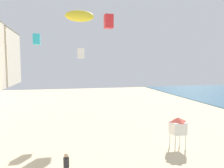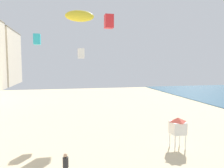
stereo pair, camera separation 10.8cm
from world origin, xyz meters
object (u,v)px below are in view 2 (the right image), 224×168
Objects in this scene: lifeguard_stand at (178,126)px; kite_red_box at (109,21)px; kite_yellow_parafoil at (80,16)px; kite_flyer at (66,165)px; kite_white_box at (81,53)px; kite_cyan_box at (37,39)px.

kite_red_box reaches higher than lifeguard_stand.
lifeguard_stand is at bearing -29.42° from kite_yellow_parafoil.
lifeguard_stand is at bearing -133.63° from kite_flyer.
kite_yellow_parafoil is at bearing 150.74° from lifeguard_stand.
kite_flyer is at bearing -160.72° from lifeguard_stand.
kite_white_box reaches higher than kite_flyer.
kite_flyer is at bearing -101.45° from kite_yellow_parafoil.
kite_flyer is 1.51× the size of kite_white_box.
kite_yellow_parafoil reaches higher than kite_cyan_box.
lifeguard_stand is 1.00× the size of kite_yellow_parafoil.
kite_red_box is at bearing 35.92° from kite_white_box.
kite_yellow_parafoil is (-4.10, -6.98, -0.99)m from kite_red_box.
kite_flyer is 9.51m from lifeguard_stand.
lifeguard_stand is at bearing -50.55° from kite_white_box.
kite_cyan_box is 9.24m from kite_yellow_parafoil.
kite_white_box is 5.32m from kite_yellow_parafoil.
kite_cyan_box is at bearing 119.50° from kite_yellow_parafoil.
kite_flyer is at bearing -99.35° from kite_white_box.
kite_yellow_parafoil is (-7.46, 4.21, 9.25)m from lifeguard_stand.
kite_cyan_box is at bearing 143.69° from kite_white_box.
kite_yellow_parafoil is (-0.43, -4.33, 3.06)m from kite_white_box.
kite_cyan_box reaches higher than lifeguard_stand.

